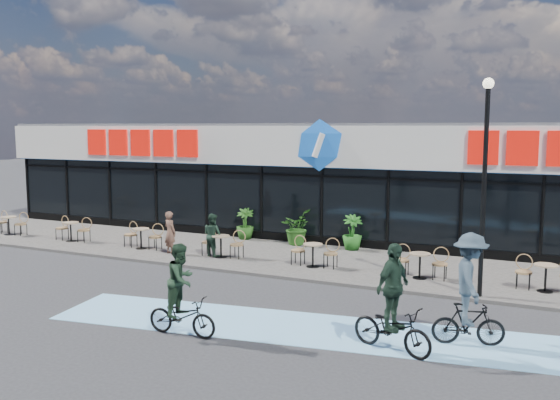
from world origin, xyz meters
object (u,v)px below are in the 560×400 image
potted_plant_right (352,232)px  patron_right (213,235)px  potted_plant_left (245,224)px  potted_plant_mid (296,227)px  cyclist_a (392,311)px  lamp_post (485,170)px  cyclist_b (470,290)px  patron_left (170,233)px  bistro_set_0 (11,223)px

potted_plant_right → patron_right: (-3.98, -2.98, 0.10)m
potted_plant_left → potted_plant_mid: (2.23, -0.15, 0.05)m
patron_right → cyclist_a: 9.53m
lamp_post → potted_plant_right: size_ratio=4.46×
potted_plant_left → potted_plant_mid: 2.24m
lamp_post → cyclist_a: 5.28m
patron_right → lamp_post: bearing=-168.3°
lamp_post → cyclist_b: size_ratio=2.38×
potted_plant_mid → potted_plant_left: bearing=176.1°
potted_plant_left → potted_plant_right: size_ratio=0.96×
potted_plant_left → potted_plant_mid: bearing=-3.9°
cyclist_b → patron_left: bearing=157.4°
patron_left → patron_right: 1.54m
potted_plant_left → patron_right: size_ratio=0.83×
potted_plant_left → cyclist_b: 12.27m
bistro_set_0 → patron_right: bearing=-0.2°
cyclist_a → patron_left: bearing=149.5°
patron_left → cyclist_a: size_ratio=0.67×
lamp_post → potted_plant_mid: (-7.03, 4.25, -2.63)m
potted_plant_mid → potted_plant_right: bearing=-0.7°
bistro_set_0 → cyclist_b: 19.18m
potted_plant_left → cyclist_a: bearing=-47.7°
cyclist_b → potted_plant_right: bearing=123.0°
bistro_set_0 → potted_plant_right: size_ratio=1.23×
potted_plant_mid → potted_plant_right: (2.20, -0.03, -0.03)m
potted_plant_left → cyclist_b: (9.42, -7.86, 0.45)m
patron_right → cyclist_a: bearing=162.9°
potted_plant_right → cyclist_b: cyclist_b is taller
bistro_set_0 → patron_left: (8.11, -0.36, 0.29)m
patron_right → cyclist_a: size_ratio=0.66×
cyclist_b → lamp_post: bearing=92.6°
lamp_post → bistro_set_0: lamp_post is taller
lamp_post → patron_right: size_ratio=3.83×
lamp_post → potted_plant_mid: size_ratio=4.26×
potted_plant_left → cyclist_b: size_ratio=0.51×
bistro_set_0 → potted_plant_mid: 11.78m
lamp_post → potted_plant_right: 6.94m
potted_plant_left → patron_left: patron_left is taller
potted_plant_mid → patron_left: size_ratio=0.88×
potted_plant_right → bistro_set_0: bearing=-167.7°
bistro_set_0 → potted_plant_left: 9.69m
patron_right → potted_plant_mid: bearing=-100.9°
patron_left → potted_plant_mid: bearing=-113.8°
potted_plant_left → potted_plant_right: bearing=-2.3°
lamp_post → cyclist_b: bearing=-87.4°
patron_right → patron_left: bearing=32.1°
bistro_set_0 → cyclist_b: bearing=-14.3°
patron_left → lamp_post: bearing=-164.3°
cyclist_a → potted_plant_mid: bearing=123.9°
cyclist_b → patron_right: bearing=152.4°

